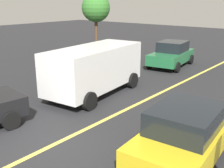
# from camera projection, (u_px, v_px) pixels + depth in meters

# --- Properties ---
(ground_plane) EXTENTS (80.00, 80.00, 0.00)m
(ground_plane) POSITION_uv_depth(u_px,v_px,m) (49.00, 147.00, 8.28)
(ground_plane) COLOR #262628
(lane_marking_centre) EXTENTS (28.00, 0.16, 0.01)m
(lane_marking_centre) POSITION_uv_depth(u_px,v_px,m) (113.00, 116.00, 10.49)
(lane_marking_centre) COLOR #E0D14C
(white_van) EXTENTS (5.40, 2.74, 2.20)m
(white_van) POSITION_uv_depth(u_px,v_px,m) (95.00, 67.00, 12.69)
(white_van) COLOR white
(white_van) RESTS_ON ground_plane
(car_green_mid_road) EXTENTS (4.28, 2.49, 1.63)m
(car_green_mid_road) POSITION_uv_depth(u_px,v_px,m) (172.00, 54.00, 18.23)
(car_green_mid_road) COLOR #236B3D
(car_green_mid_road) RESTS_ON ground_plane
(car_yellow_crossing) EXTENTS (4.44, 2.28, 1.57)m
(car_yellow_crossing) POSITION_uv_depth(u_px,v_px,m) (187.00, 132.00, 7.50)
(car_yellow_crossing) COLOR gold
(car_yellow_crossing) RESTS_ON ground_plane
(tree_left_verge) EXTENTS (2.14, 2.14, 4.74)m
(tree_left_verge) POSITION_uv_depth(u_px,v_px,m) (96.00, 8.00, 20.89)
(tree_left_verge) COLOR #513823
(tree_left_verge) RESTS_ON ground_plane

